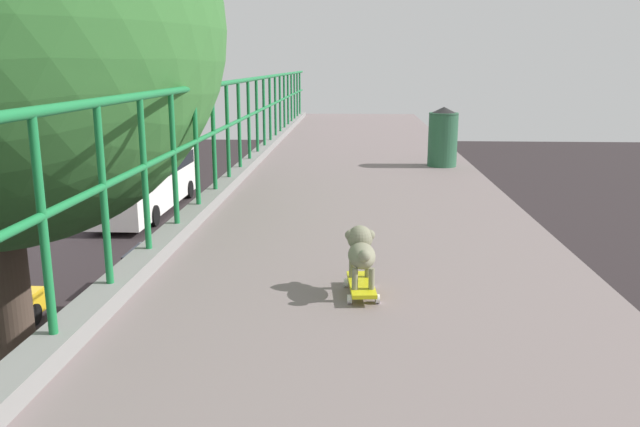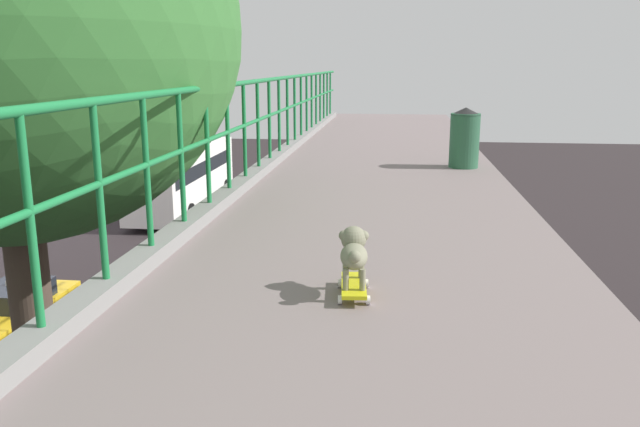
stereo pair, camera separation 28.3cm
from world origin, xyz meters
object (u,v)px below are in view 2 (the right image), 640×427
at_px(car_red_taxi_seventh, 189,268).
at_px(litter_bin, 465,137).
at_px(car_white_fifth, 95,377).
at_px(city_bus, 183,175).
at_px(car_yellow_cab_sixth, 15,313).
at_px(small_dog, 354,250).
at_px(toy_skateboard, 354,286).

relative_size(car_red_taxi_seventh, litter_bin, 4.99).
relative_size(car_white_fifth, city_bus, 0.40).
bearing_deg(car_yellow_cab_sixth, car_white_fifth, -39.83).
distance_m(city_bus, litter_bin, 25.18).
bearing_deg(litter_bin, car_yellow_cab_sixth, 150.09).
distance_m(car_white_fifth, city_bus, 19.25).
height_order(city_bus, small_dog, small_dog).
bearing_deg(car_red_taxi_seventh, car_yellow_cab_sixth, -128.82).
height_order(car_white_fifth, small_dog, small_dog).
bearing_deg(city_bus, car_white_fifth, -77.21).
bearing_deg(car_yellow_cab_sixth, car_red_taxi_seventh, 51.18).
relative_size(city_bus, toy_skateboard, 21.91).
height_order(car_white_fifth, litter_bin, litter_bin).
bearing_deg(toy_skateboard, car_yellow_cab_sixth, 130.77).
bearing_deg(litter_bin, car_red_taxi_seventh, 125.41).
height_order(small_dog, litter_bin, litter_bin).
bearing_deg(toy_skateboard, car_red_taxi_seventh, 112.17).
bearing_deg(car_yellow_cab_sixth, litter_bin, -29.91).
relative_size(car_yellow_cab_sixth, toy_skateboard, 9.08).
xyz_separation_m(car_white_fifth, city_bus, (-4.26, 18.74, 1.17)).
distance_m(car_yellow_cab_sixth, toy_skateboard, 16.11).
bearing_deg(toy_skateboard, small_dog, 95.47).
distance_m(car_white_fifth, small_dog, 11.70).
height_order(car_red_taxi_seventh, small_dog, small_dog).
height_order(car_yellow_cab_sixth, litter_bin, litter_bin).
height_order(car_red_taxi_seventh, litter_bin, litter_bin).
xyz_separation_m(city_bus, toy_skateboard, (10.37, -27.08, 4.13)).
bearing_deg(toy_skateboard, car_white_fifth, 126.26).
xyz_separation_m(car_red_taxi_seventh, toy_skateboard, (6.46, -15.85, 5.26)).
height_order(car_white_fifth, car_red_taxi_seventh, car_red_taxi_seventh).
distance_m(car_yellow_cab_sixth, car_red_taxi_seventh, 5.55).
bearing_deg(car_yellow_cab_sixth, small_dog, -49.15).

